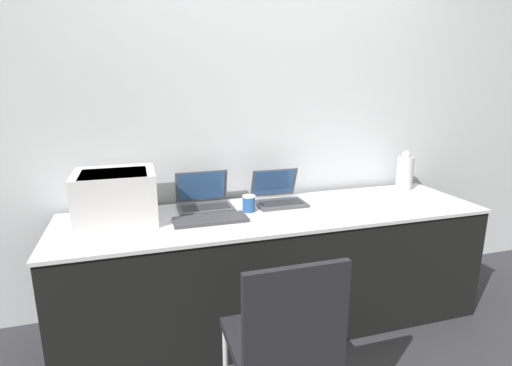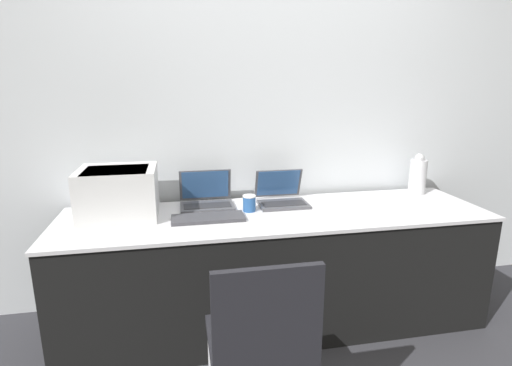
{
  "view_description": "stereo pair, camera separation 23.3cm",
  "coord_description": "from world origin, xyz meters",
  "px_view_note": "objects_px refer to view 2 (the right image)",
  "views": [
    {
      "loc": [
        -0.78,
        -1.8,
        1.48
      ],
      "look_at": [
        -0.12,
        0.37,
        0.9
      ],
      "focal_mm": 28.0,
      "sensor_mm": 36.0,
      "label": 1
    },
    {
      "loc": [
        -0.55,
        -1.86,
        1.48
      ],
      "look_at": [
        -0.12,
        0.37,
        0.9
      ],
      "focal_mm": 28.0,
      "sensor_mm": 36.0,
      "label": 2
    }
  ],
  "objects_px": {
    "printer": "(118,191)",
    "chair": "(261,338)",
    "laptop_left": "(207,198)",
    "coffee_cup": "(249,203)",
    "metal_pitcher": "(418,175)",
    "external_keyboard": "(208,218)",
    "laptop_right": "(281,196)"
  },
  "relations": [
    {
      "from": "laptop_left",
      "to": "printer",
      "type": "bearing_deg",
      "value": -167.86
    },
    {
      "from": "printer",
      "to": "laptop_left",
      "type": "distance_m",
      "value": 0.53
    },
    {
      "from": "chair",
      "to": "metal_pitcher",
      "type": "bearing_deg",
      "value": 38.98
    },
    {
      "from": "printer",
      "to": "laptop_right",
      "type": "height_order",
      "value": "printer"
    },
    {
      "from": "chair",
      "to": "coffee_cup",
      "type": "bearing_deg",
      "value": 82.84
    },
    {
      "from": "printer",
      "to": "chair",
      "type": "xyz_separation_m",
      "value": [
        0.63,
        -0.95,
        -0.38
      ]
    },
    {
      "from": "coffee_cup",
      "to": "metal_pitcher",
      "type": "xyz_separation_m",
      "value": [
        1.22,
        0.17,
        0.08
      ]
    },
    {
      "from": "laptop_right",
      "to": "chair",
      "type": "bearing_deg",
      "value": -108.58
    },
    {
      "from": "laptop_left",
      "to": "chair",
      "type": "xyz_separation_m",
      "value": [
        0.13,
        -1.06,
        -0.27
      ]
    },
    {
      "from": "laptop_right",
      "to": "chair",
      "type": "distance_m",
      "value": 1.11
    },
    {
      "from": "printer",
      "to": "laptop_right",
      "type": "bearing_deg",
      "value": 3.75
    },
    {
      "from": "coffee_cup",
      "to": "metal_pitcher",
      "type": "height_order",
      "value": "metal_pitcher"
    },
    {
      "from": "chair",
      "to": "printer",
      "type": "bearing_deg",
      "value": 123.65
    },
    {
      "from": "laptop_left",
      "to": "coffee_cup",
      "type": "relative_size",
      "value": 3.35
    },
    {
      "from": "external_keyboard",
      "to": "coffee_cup",
      "type": "distance_m",
      "value": 0.28
    },
    {
      "from": "printer",
      "to": "chair",
      "type": "height_order",
      "value": "printer"
    },
    {
      "from": "laptop_right",
      "to": "printer",
      "type": "bearing_deg",
      "value": -176.25
    },
    {
      "from": "coffee_cup",
      "to": "chair",
      "type": "distance_m",
      "value": 0.95
    },
    {
      "from": "laptop_left",
      "to": "coffee_cup",
      "type": "xyz_separation_m",
      "value": [
        0.24,
        -0.15,
        0.0
      ]
    },
    {
      "from": "external_keyboard",
      "to": "chair",
      "type": "height_order",
      "value": "chair"
    },
    {
      "from": "chair",
      "to": "external_keyboard",
      "type": "bearing_deg",
      "value": 100.06
    },
    {
      "from": "external_keyboard",
      "to": "chair",
      "type": "relative_size",
      "value": 0.48
    },
    {
      "from": "external_keyboard",
      "to": "coffee_cup",
      "type": "bearing_deg",
      "value": 23.04
    },
    {
      "from": "metal_pitcher",
      "to": "external_keyboard",
      "type": "bearing_deg",
      "value": -169.33
    },
    {
      "from": "printer",
      "to": "external_keyboard",
      "type": "height_order",
      "value": "printer"
    },
    {
      "from": "printer",
      "to": "metal_pitcher",
      "type": "bearing_deg",
      "value": 3.57
    },
    {
      "from": "coffee_cup",
      "to": "chair",
      "type": "height_order",
      "value": "chair"
    },
    {
      "from": "coffee_cup",
      "to": "external_keyboard",
      "type": "bearing_deg",
      "value": -156.96
    },
    {
      "from": "laptop_left",
      "to": "external_keyboard",
      "type": "relative_size",
      "value": 0.8
    },
    {
      "from": "external_keyboard",
      "to": "metal_pitcher",
      "type": "bearing_deg",
      "value": 10.67
    },
    {
      "from": "printer",
      "to": "laptop_left",
      "type": "xyz_separation_m",
      "value": [
        0.5,
        0.11,
        -0.1
      ]
    },
    {
      "from": "metal_pitcher",
      "to": "chair",
      "type": "height_order",
      "value": "metal_pitcher"
    }
  ]
}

